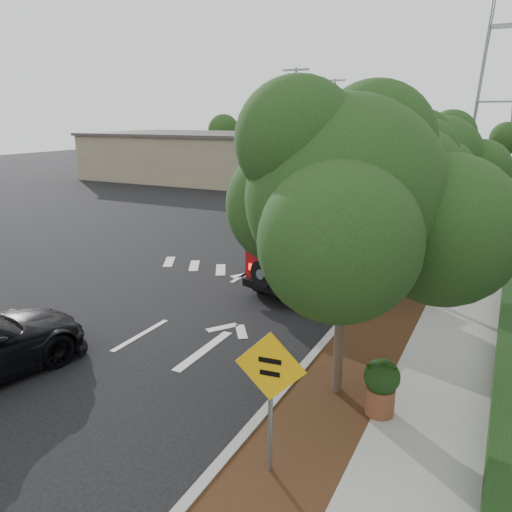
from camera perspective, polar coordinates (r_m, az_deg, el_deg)
The scene contains 17 objects.
ground at distance 13.84m, azimuth -13.03°, elevation -8.79°, with size 120.00×120.00×0.00m, color black.
curb at distance 22.54m, azimuth 16.64°, elevation 0.75°, with size 0.20×70.00×0.15m, color #9E9B93.
planting_strip at distance 22.40m, azimuth 19.14°, elevation 0.40°, with size 1.80×70.00×0.12m, color black.
sidewalk at distance 22.25m, azimuth 23.97°, elevation -0.20°, with size 2.00×70.00×0.12m, color gray.
commercial_building at distance 46.54m, azimuth -4.72°, elevation 11.19°, with size 22.00×12.00×4.00m, color #817059.
transmission_tower at distance 57.85m, azimuth 24.83°, elevation 8.71°, with size 7.00×4.00×28.00m, color slate, non-canonical shape.
street_tree_near at distance 10.98m, azimuth 9.15°, elevation -15.44°, with size 3.80×3.80×5.92m, color #183210, non-canonical shape.
street_tree_mid at distance 17.20m, azimuth 16.43°, elevation -4.10°, with size 3.20×3.20×5.32m, color #183210, non-canonical shape.
street_tree_far at distance 23.38m, azimuth 19.49°, elevation 0.84°, with size 3.40×3.40×5.62m, color #183210, non-canonical shape.
light_pole_a at distance 38.89m, azimuth 4.31°, elevation 7.34°, with size 2.00×0.22×9.00m, color slate, non-canonical shape.
light_pole_b at distance 50.40m, azimuth 8.60°, elevation 9.13°, with size 2.00×0.22×9.00m, color slate, non-canonical shape.
red_jeep at distance 16.88m, azimuth 6.67°, elevation 0.28°, with size 3.12×4.75×2.33m.
silver_suv_ahead at distance 20.59m, azimuth 8.58°, elevation 1.98°, with size 2.70×5.86×1.63m, color #A3A5AB.
silver_sedan_oncoming at distance 27.69m, azimuth 0.58°, elevation 5.51°, with size 1.54×4.43×1.46m, color #A5A9AD.
parked_suv at distance 38.17m, azimuth 1.29°, elevation 8.42°, with size 1.87×4.65×1.58m, color #94959B.
speed_hump_sign at distance 7.89m, azimuth 1.64°, elevation -14.42°, with size 1.14×0.16×2.43m.
terracotta_planter at distance 10.01m, azimuth 14.16°, elevation -13.74°, with size 0.68×0.68×1.19m.
Camera 1 is at (8.30, -9.52, 5.65)m, focal length 35.00 mm.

